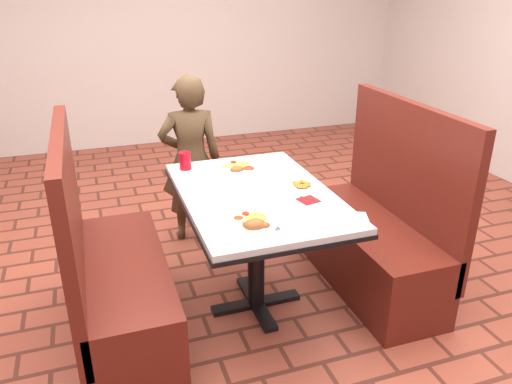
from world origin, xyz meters
TOP-DOWN VIEW (x-y plane):
  - dining_table at (0.00, 0.00)m, footprint 0.81×1.21m
  - booth_bench_left at (-0.80, 0.00)m, footprint 0.47×1.20m
  - booth_bench_right at (0.80, 0.00)m, footprint 0.47×1.20m
  - diner_person at (-0.16, 1.01)m, footprint 0.48×0.34m
  - near_dinner_plate at (-0.14, -0.37)m, footprint 0.24×0.24m
  - far_dinner_plate at (0.01, 0.37)m, footprint 0.25×0.25m
  - plantain_plate at (0.27, -0.02)m, footprint 0.17×0.17m
  - maroon_napkin at (0.23, -0.20)m, footprint 0.12×0.12m
  - spoon_utensil at (0.24, -0.19)m, footprint 0.08×0.10m
  - red_tumbler at (-0.29, 0.48)m, footprint 0.07×0.07m
  - paper_napkin at (0.31, -0.48)m, footprint 0.23×0.20m
  - knife_utensil at (-0.06, -0.39)m, footprint 0.04×0.18m
  - fork_utensil at (-0.07, -0.37)m, footprint 0.04×0.14m
  - lettuce_shreds at (0.04, 0.06)m, footprint 0.28×0.32m

SIDE VIEW (x-z plane):
  - booth_bench_left at x=-0.80m, z-range -0.26..0.92m
  - booth_bench_right at x=0.80m, z-range -0.26..0.92m
  - diner_person at x=-0.16m, z-range 0.00..1.23m
  - dining_table at x=0.00m, z-range 0.28..1.03m
  - lettuce_shreds at x=0.04m, z-range 0.75..0.75m
  - maroon_napkin at x=0.23m, z-range 0.75..0.75m
  - spoon_utensil at x=0.24m, z-range 0.75..0.76m
  - paper_napkin at x=0.31m, z-range 0.75..0.76m
  - fork_utensil at x=-0.07m, z-range 0.76..0.76m
  - knife_utensil at x=-0.06m, z-range 0.76..0.76m
  - plantain_plate at x=0.27m, z-range 0.75..0.77m
  - far_dinner_plate at x=0.01m, z-range 0.74..0.80m
  - near_dinner_plate at x=-0.14m, z-range 0.74..0.81m
  - red_tumbler at x=-0.29m, z-range 0.75..0.86m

